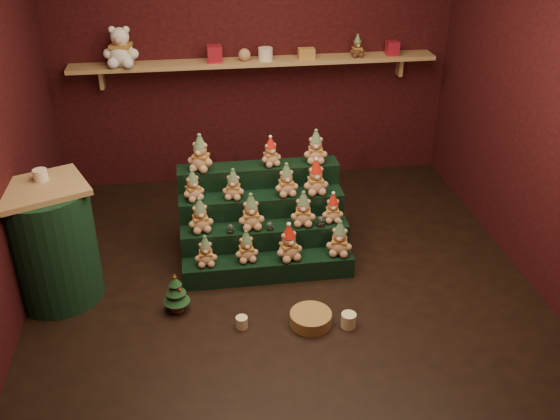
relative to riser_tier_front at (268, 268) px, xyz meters
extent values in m
plane|color=black|center=(0.11, -0.07, -0.09)|extent=(4.00, 4.00, 0.00)
cube|color=black|center=(0.11, 1.98, 1.31)|extent=(4.00, 0.10, 2.80)
cube|color=black|center=(0.11, -2.12, 1.31)|extent=(4.00, 0.10, 2.80)
cube|color=black|center=(2.16, -0.07, 1.31)|extent=(0.10, 4.00, 2.80)
cube|color=#A97F54|center=(0.11, 1.80, 1.21)|extent=(3.60, 0.26, 0.04)
cube|color=#A97F54|center=(-1.39, 1.87, 1.09)|extent=(0.04, 0.12, 0.20)
cube|color=#A97F54|center=(1.61, 1.87, 1.09)|extent=(0.04, 0.12, 0.20)
cube|color=black|center=(0.00, 0.00, 0.00)|extent=(1.40, 0.22, 0.18)
cube|color=black|center=(0.00, 0.22, 0.09)|extent=(1.40, 0.22, 0.36)
cube|color=black|center=(0.00, 0.44, 0.18)|extent=(1.40, 0.22, 0.54)
cube|color=black|center=(0.00, 0.66, 0.27)|extent=(1.40, 0.22, 0.72)
cylinder|color=black|center=(-0.29, 0.16, 0.28)|extent=(0.06, 0.06, 0.02)
sphere|color=white|center=(-0.29, 0.16, 0.32)|extent=(0.06, 0.06, 0.06)
cylinder|color=black|center=(0.04, 0.16, 0.28)|extent=(0.05, 0.05, 0.02)
sphere|color=white|center=(0.04, 0.16, 0.32)|extent=(0.06, 0.06, 0.06)
cylinder|color=black|center=(0.46, 0.16, 0.28)|extent=(0.06, 0.06, 0.03)
sphere|color=white|center=(0.46, 0.16, 0.33)|extent=(0.07, 0.07, 0.07)
cube|color=#A97F54|center=(-1.67, 0.00, 0.86)|extent=(0.79, 0.73, 0.04)
cylinder|color=black|center=(-1.67, 0.00, 0.37)|extent=(0.67, 0.67, 0.93)
cylinder|color=beige|center=(-1.67, 0.10, 0.92)|extent=(0.10, 0.10, 0.08)
cylinder|color=#4E2B1B|center=(-0.75, -0.34, -0.06)|extent=(0.10, 0.10, 0.05)
cone|color=#12331B|center=(-0.75, -0.34, 0.05)|extent=(0.20, 0.20, 0.10)
cone|color=#12331B|center=(-0.75, -0.34, 0.12)|extent=(0.15, 0.15, 0.09)
cone|color=#12331B|center=(-0.75, -0.34, 0.19)|extent=(0.10, 0.10, 0.07)
cone|color=orange|center=(-0.75, -0.34, 0.24)|extent=(0.03, 0.03, 0.03)
cylinder|color=beige|center=(-0.28, -0.61, -0.05)|extent=(0.09, 0.09, 0.09)
cylinder|color=beige|center=(0.51, -0.71, -0.03)|extent=(0.11, 0.11, 0.11)
cylinder|color=olive|center=(0.24, -0.64, -0.04)|extent=(0.37, 0.37, 0.10)
cube|color=#AE1A2E|center=(-0.28, 1.78, 1.31)|extent=(0.14, 0.14, 0.16)
cylinder|color=beige|center=(0.21, 1.78, 1.29)|extent=(0.14, 0.14, 0.12)
cube|color=#AE1A2E|center=(1.49, 1.78, 1.30)|extent=(0.12, 0.12, 0.14)
sphere|color=tan|center=(0.00, 1.78, 1.29)|extent=(0.12, 0.12, 0.12)
cube|color=orange|center=(0.62, 1.78, 1.28)|extent=(0.16, 0.10, 0.10)
camera|label=1|loc=(-0.51, -4.22, 2.92)|focal=40.00mm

